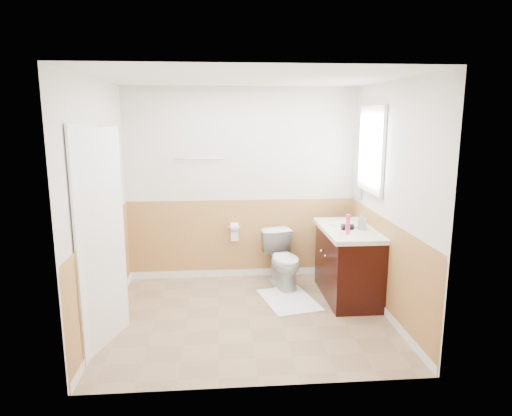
{
  "coord_description": "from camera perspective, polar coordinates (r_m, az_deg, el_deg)",
  "views": [
    {
      "loc": [
        -0.31,
        -4.6,
        2.14
      ],
      "look_at": [
        0.1,
        0.25,
        1.15
      ],
      "focal_mm": 32.09,
      "sensor_mm": 36.0,
      "label": 1
    }
  ],
  "objects": [
    {
      "name": "floor",
      "position": [
        5.09,
        -0.91,
        -13.39
      ],
      "size": [
        3.0,
        3.0,
        0.0
      ],
      "primitive_type": "plane",
      "color": "#8C7051",
      "rests_on": "ground"
    },
    {
      "name": "ceiling",
      "position": [
        4.63,
        -1.01,
        15.94
      ],
      "size": [
        3.0,
        3.0,
        0.0
      ],
      "primitive_type": "plane",
      "rotation": [
        3.14,
        0.0,
        0.0
      ],
      "color": "white",
      "rests_on": "floor"
    },
    {
      "name": "wall_back",
      "position": [
        5.98,
        -1.8,
        2.93
      ],
      "size": [
        3.0,
        0.0,
        3.0
      ],
      "primitive_type": "plane",
      "rotation": [
        1.57,
        0.0,
        0.0
      ],
      "color": "silver",
      "rests_on": "floor"
    },
    {
      "name": "wall_front",
      "position": [
        3.44,
        0.52,
        -3.54
      ],
      "size": [
        3.0,
        0.0,
        3.0
      ],
      "primitive_type": "plane",
      "rotation": [
        -1.57,
        0.0,
        0.0
      ],
      "color": "silver",
      "rests_on": "floor"
    },
    {
      "name": "wall_left",
      "position": [
        4.84,
        -18.98,
        0.25
      ],
      "size": [
        0.0,
        3.0,
        3.0
      ],
      "primitive_type": "plane",
      "rotation": [
        1.57,
        0.0,
        1.57
      ],
      "color": "silver",
      "rests_on": "floor"
    },
    {
      "name": "wall_right",
      "position": [
        5.03,
        16.36,
        0.82
      ],
      "size": [
        0.0,
        3.0,
        3.0
      ],
      "primitive_type": "plane",
      "rotation": [
        1.57,
        0.0,
        -1.57
      ],
      "color": "silver",
      "rests_on": "floor"
    },
    {
      "name": "wainscot_back",
      "position": [
        6.12,
        -1.75,
        -4.04
      ],
      "size": [
        3.0,
        0.0,
        3.0
      ],
      "primitive_type": "plane",
      "rotation": [
        1.57,
        0.0,
        0.0
      ],
      "color": "#BE844C",
      "rests_on": "floor"
    },
    {
      "name": "wainscot_front",
      "position": [
        3.71,
        0.48,
        -14.74
      ],
      "size": [
        3.0,
        0.0,
        3.0
      ],
      "primitive_type": "plane",
      "rotation": [
        -1.57,
        0.0,
        0.0
      ],
      "color": "#BE844C",
      "rests_on": "floor"
    },
    {
      "name": "wainscot_left",
      "position": [
        5.03,
        -18.28,
        -8.16
      ],
      "size": [
        0.0,
        2.6,
        2.6
      ],
      "primitive_type": "plane",
      "rotation": [
        1.57,
        0.0,
        1.57
      ],
      "color": "#BE844C",
      "rests_on": "floor"
    },
    {
      "name": "wainscot_right",
      "position": [
        5.21,
        15.77,
        -7.32
      ],
      "size": [
        0.0,
        2.6,
        2.6
      ],
      "primitive_type": "plane",
      "rotation": [
        1.57,
        0.0,
        -1.57
      ],
      "color": "#BE844C",
      "rests_on": "floor"
    },
    {
      "name": "toilet",
      "position": [
        5.81,
        3.43,
        -6.46
      ],
      "size": [
        0.53,
        0.75,
        0.7
      ],
      "primitive_type": "imported",
      "rotation": [
        0.0,
        0.0,
        0.22
      ],
      "color": "silver",
      "rests_on": "floor"
    },
    {
      "name": "bath_mat",
      "position": [
        5.49,
        4.12,
        -11.39
      ],
      "size": [
        0.71,
        0.9,
        0.02
      ],
      "primitive_type": "cube",
      "rotation": [
        0.0,
        0.0,
        0.22
      ],
      "color": "white",
      "rests_on": "floor"
    },
    {
      "name": "vanity_cabinet",
      "position": [
        5.57,
        11.39,
        -6.96
      ],
      "size": [
        0.55,
        1.1,
        0.8
      ],
      "primitive_type": "cube",
      "color": "black",
      "rests_on": "floor"
    },
    {
      "name": "vanity_knob_left",
      "position": [
        5.35,
        8.65,
        -5.92
      ],
      "size": [
        0.03,
        0.03,
        0.03
      ],
      "primitive_type": "sphere",
      "color": "silver",
      "rests_on": "vanity_cabinet"
    },
    {
      "name": "vanity_knob_right",
      "position": [
        5.54,
        8.17,
        -5.31
      ],
      "size": [
        0.03,
        0.03,
        0.03
      ],
      "primitive_type": "sphere",
      "color": "silver",
      "rests_on": "vanity_cabinet"
    },
    {
      "name": "countertop",
      "position": [
        5.45,
        11.46,
        -2.72
      ],
      "size": [
        0.6,
        1.15,
        0.05
      ],
      "primitive_type": "cube",
      "color": "white",
      "rests_on": "vanity_cabinet"
    },
    {
      "name": "sink_basin",
      "position": [
        5.58,
        11.15,
        -1.99
      ],
      "size": [
        0.36,
        0.36,
        0.02
      ],
      "primitive_type": "cylinder",
      "color": "white",
      "rests_on": "countertop"
    },
    {
      "name": "faucet",
      "position": [
        5.62,
        12.94,
        -1.34
      ],
      "size": [
        0.02,
        0.02,
        0.14
      ],
      "primitive_type": "cylinder",
      "color": "silver",
      "rests_on": "countertop"
    },
    {
      "name": "lotion_bottle",
      "position": [
        5.14,
        11.38,
        -2.01
      ],
      "size": [
        0.05,
        0.05,
        0.22
      ],
      "primitive_type": "cylinder",
      "color": "#E93C6D",
      "rests_on": "countertop"
    },
    {
      "name": "soap_dispenser",
      "position": [
        5.39,
        13.06,
        -1.62
      ],
      "size": [
        0.1,
        0.1,
        0.19
      ],
      "primitive_type": "imported",
      "rotation": [
        0.0,
        0.0,
        -0.21
      ],
      "color": "#8D979F",
      "rests_on": "countertop"
    },
    {
      "name": "hair_dryer_body",
      "position": [
        5.35,
        11.32,
        -2.31
      ],
      "size": [
        0.14,
        0.07,
        0.07
      ],
      "primitive_type": "cylinder",
      "rotation": [
        0.0,
        1.57,
        0.0
      ],
      "color": "black",
      "rests_on": "countertop"
    },
    {
      "name": "hair_dryer_handle",
      "position": [
        5.37,
        10.93,
        -2.58
      ],
      "size": [
        0.03,
        0.03,
        0.07
      ],
      "primitive_type": "cylinder",
      "color": "black",
      "rests_on": "countertop"
    },
    {
      "name": "mirror_panel",
      "position": [
        6.01,
        12.56,
        5.58
      ],
      "size": [
        0.02,
        0.35,
        0.9
      ],
      "primitive_type": "cube",
      "color": "silver",
      "rests_on": "wall_right"
    },
    {
      "name": "window_frame",
      "position": [
        5.5,
        14.17,
        7.08
      ],
      "size": [
        0.04,
        0.8,
        1.0
      ],
      "primitive_type": "cube",
      "color": "white",
      "rests_on": "wall_right"
    },
    {
      "name": "window_glass",
      "position": [
        5.51,
        14.33,
        7.08
      ],
      "size": [
        0.01,
        0.7,
        0.9
      ],
      "primitive_type": "cube",
      "color": "white",
      "rests_on": "wall_right"
    },
    {
      "name": "door",
      "position": [
        4.44,
        -18.91,
        -3.77
      ],
      "size": [
        0.29,
        0.78,
        2.04
      ],
      "primitive_type": "cube",
      "rotation": [
        0.0,
        0.0,
        -0.31
      ],
      "color": "white",
      "rests_on": "wall_left"
    },
    {
      "name": "door_frame",
      "position": [
        4.46,
        -19.87,
        -3.65
      ],
      "size": [
        0.02,
        0.92,
        2.1
      ],
      "primitive_type": "cube",
      "color": "white",
      "rests_on": "wall_left"
    },
    {
      "name": "door_knob",
      "position": [
        4.75,
        -17.21,
        -3.55
      ],
      "size": [
        0.06,
        0.06,
        0.06
      ],
      "primitive_type": "sphere",
      "color": "silver",
      "rests_on": "door"
    },
    {
      "name": "towel_bar",
      "position": [
        5.88,
        -7.19,
        6.14
      ],
      "size": [
        0.62,
        0.02,
        0.02
      ],
      "primitive_type": "cylinder",
      "rotation": [
        0.0,
        1.57,
        0.0
      ],
      "color": "silver",
      "rests_on": "wall_back"
    },
    {
      "name": "tp_holder_bar",
      "position": [
        6.01,
        -2.69,
        -2.38
      ],
      "size": [
        0.14,
        0.02,
        0.02
      ],
      "primitive_type": "cylinder",
      "rotation": [
        0.0,
        1.57,
        0.0
      ],
      "color": "silver",
      "rests_on": "wall_back"
    },
    {
      "name": "tp_roll",
      "position": [
        6.01,
        -2.69,
        -2.38
      ],
      "size": [
        0.1,
        0.11,
        0.11
      ],
      "primitive_type": "cylinder",
      "rotation": [
        0.0,
        1.57,
        0.0
      ],
      "color": "white",
      "rests_on": "tp_holder_bar"
    },
    {
      "name": "tp_sheet",
      "position": [
        6.04,
        -2.68,
        -3.39
      ],
      "size": [
        0.1,
        0.01,
        0.16
      ],
      "primitive_type": "cube",
      "color": "white",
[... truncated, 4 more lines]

